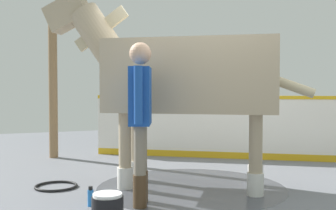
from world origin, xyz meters
TOP-DOWN VIEW (x-y plane):
  - ground_plane at (0.00, 0.00)m, footprint 16.00×16.00m
  - wet_patch at (0.24, 0.27)m, footprint 2.44×2.44m
  - barrier_wall at (2.19, -1.05)m, footprint 2.54×3.70m
  - roof_post_near at (3.31, 1.65)m, footprint 0.16×0.16m
  - horse at (0.31, 0.38)m, footprint 2.23×3.05m
  - handler at (-0.28, 1.13)m, footprint 0.66×0.40m
  - wash_bucket at (-0.80, 1.63)m, footprint 0.30×0.30m
  - bottle_shampoo at (-0.48, 1.50)m, footprint 0.07×0.07m
  - bottle_spray at (-0.14, 1.66)m, footprint 0.07×0.07m
  - hose_coil at (0.88, 1.90)m, footprint 0.55×0.55m

SIDE VIEW (x-z plane):
  - ground_plane at x=0.00m, z-range -0.02..0.00m
  - wet_patch at x=0.24m, z-range 0.00..0.00m
  - hose_coil at x=0.88m, z-range 0.00..0.03m
  - bottle_shampoo at x=-0.48m, z-range -0.01..0.19m
  - bottle_spray at x=-0.14m, z-range -0.01..0.21m
  - wash_bucket at x=-0.80m, z-range 0.00..0.29m
  - barrier_wall at x=2.19m, z-range -0.04..1.11m
  - handler at x=-0.28m, z-range 0.15..1.93m
  - roof_post_near at x=3.31m, z-range 0.00..2.76m
  - horse at x=0.31m, z-range 0.13..2.72m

